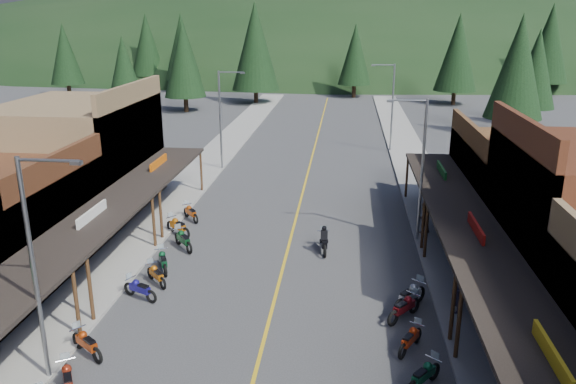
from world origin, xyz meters
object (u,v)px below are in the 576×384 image
(pine_2, at_px, (255,46))
(pine_3, at_px, (355,54))
(bike_west_6, at_px, (87,342))
(bike_east_7, at_px, (404,307))
(streetlight_1, at_px, (222,116))
(streetlight_2, at_px, (420,165))
(bike_west_8, at_px, (156,274))
(bike_west_11, at_px, (178,226))
(streetlight_0, at_px, (37,262))
(bike_west_5, at_px, (68,378))
(pine_5, at_px, (549,43))
(pine_9, at_px, (536,69))
(streetlight_3, at_px, (391,104))
(bike_east_5, at_px, (424,374))
(pine_4, at_px, (458,52))
(shop_west_3, at_px, (81,157))
(pine_10, at_px, (184,59))
(bike_west_12, at_px, (191,212))
(pine_8, at_px, (124,73))
(pedestrian_east_b, at_px, (423,218))
(pine_0, at_px, (65,54))
(bike_west_7, at_px, (140,288))
(bike_west_10, at_px, (183,239))
(bike_east_6, at_px, (410,338))
(bike_west_9, at_px, (163,260))
(pine_11, at_px, (518,67))
(pine_1, at_px, (182,47))
(shop_east_3, at_px, (528,185))
(bike_east_8, at_px, (410,295))
(pedestrian_east_a, at_px, (457,293))
(rider_on_bike, at_px, (324,241))

(pine_2, relative_size, pine_3, 1.27)
(bike_west_6, distance_m, bike_east_7, 12.57)
(streetlight_1, xyz_separation_m, pine_3, (10.95, 44.00, 2.02))
(streetlight_2, distance_m, bike_west_8, 14.81)
(pine_2, distance_m, bike_west_11, 51.12)
(streetlight_0, xyz_separation_m, bike_west_5, (0.90, -0.64, -3.90))
(pine_5, xyz_separation_m, pine_9, (-10.00, -27.00, -1.61))
(streetlight_3, relative_size, bike_east_5, 4.12)
(pine_4, distance_m, bike_west_11, 58.28)
(pine_9, relative_size, bike_west_5, 5.49)
(shop_west_3, height_order, streetlight_1, shop_west_3)
(pine_10, height_order, bike_west_12, pine_10)
(pine_8, height_order, bike_west_8, pine_8)
(shop_west_3, distance_m, pine_9, 50.71)
(bike_west_11, bearing_deg, pine_10, 53.31)
(bike_east_7, bearing_deg, bike_west_12, 179.01)
(bike_west_6, relative_size, bike_west_12, 1.04)
(pine_9, height_order, pedestrian_east_b, pine_9)
(pine_9, bearing_deg, pine_4, 111.80)
(streetlight_2, relative_size, pine_4, 0.64)
(shop_west_3, xyz_separation_m, bike_west_6, (7.40, -15.83, -2.95))
(streetlight_1, height_order, pine_0, pine_0)
(streetlight_1, relative_size, pine_2, 0.57)
(streetlight_1, xyz_separation_m, bike_west_11, (0.45, -14.46, -3.86))
(bike_west_7, xyz_separation_m, bike_west_10, (0.35, 5.69, 0.06))
(streetlight_1, height_order, bike_east_6, streetlight_1)
(bike_west_9, distance_m, bike_west_12, 7.19)
(pine_8, bearing_deg, pine_10, 68.20)
(pine_9, bearing_deg, pine_11, -119.74)
(bike_west_7, distance_m, bike_west_8, 1.51)
(bike_west_6, relative_size, bike_west_7, 1.05)
(bike_west_5, bearing_deg, pine_5, 32.45)
(pine_1, bearing_deg, bike_west_11, -74.35)
(pine_1, relative_size, pedestrian_east_b, 7.04)
(bike_west_5, bearing_deg, bike_west_7, 58.73)
(streetlight_3, height_order, pine_1, pine_1)
(streetlight_1, relative_size, streetlight_2, 1.00)
(shop_east_3, relative_size, pine_2, 0.78)
(bike_west_8, relative_size, bike_west_10, 0.89)
(pine_5, bearing_deg, bike_east_8, -111.41)
(bike_west_12, distance_m, bike_east_6, 17.70)
(pine_5, xyz_separation_m, bike_west_8, (-39.72, -70.59, -7.45))
(pine_9, relative_size, bike_east_7, 5.15)
(pine_9, height_order, bike_east_6, pine_9)
(shop_west_3, height_order, bike_west_12, shop_west_3)
(pine_10, distance_m, bike_west_7, 51.89)
(bike_east_6, height_order, bike_east_8, bike_east_8)
(pine_3, relative_size, bike_west_11, 5.24)
(pine_5, bearing_deg, pedestrian_east_a, -110.01)
(pine_8, distance_m, rider_on_bike, 41.92)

